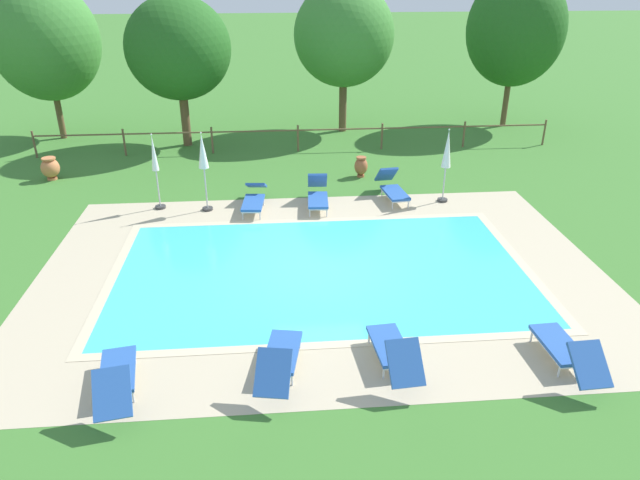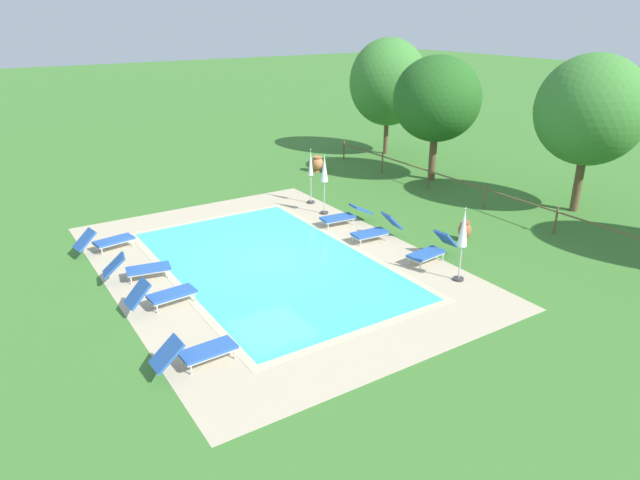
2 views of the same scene
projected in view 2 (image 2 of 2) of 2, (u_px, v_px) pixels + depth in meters
ground_plane at (270, 263)px, 18.59m from camera, size 160.00×160.00×0.00m
pool_deck_paving at (270, 263)px, 18.58m from camera, size 13.79×9.85×0.01m
swimming_pool_water at (270, 263)px, 18.58m from camera, size 9.88×5.94×0.01m
pool_coping_rim at (270, 263)px, 18.58m from camera, size 10.36×6.42×0.01m
sun_lounger_north_near_steps at (106, 241)px, 19.41m from camera, size 0.92×2.03×0.89m
sun_lounger_north_mid at (432, 250)px, 18.66m from camera, size 0.82×1.99×0.92m
sun_lounger_north_far at (162, 294)px, 15.72m from camera, size 0.75×1.96×0.93m
sun_lounger_north_end at (138, 268)px, 17.34m from camera, size 0.94×2.04×0.89m
sun_lounger_south_near_corner at (345, 215)px, 21.87m from camera, size 0.79×2.12×0.70m
sun_lounger_south_mid at (196, 352)px, 13.09m from camera, size 0.69×2.00×0.87m
sun_lounger_south_far at (376, 230)px, 20.34m from camera, size 0.72×1.95×0.93m
patio_umbrella_closed_row_west at (463, 232)px, 16.83m from camera, size 0.32×0.32×2.34m
patio_umbrella_closed_row_mid_west at (311, 170)px, 23.85m from camera, size 0.32×0.32×2.35m
patio_umbrella_closed_row_centre at (324, 173)px, 22.49m from camera, size 0.32×0.32×2.44m
terracotta_urn_near_fence at (465, 230)px, 20.29m from camera, size 0.46×0.46×0.72m
terracotta_urn_by_tree at (317, 163)px, 29.02m from camera, size 0.62×0.62×0.79m
perimeter_fence at (485, 193)px, 23.42m from camera, size 20.39×0.08×1.05m
tree_west_mid at (388, 82)px, 31.38m from camera, size 4.28×4.28×6.35m
tree_centre at (437, 99)px, 26.40m from camera, size 4.07×4.07×5.82m
tree_east_mid at (591, 110)px, 21.96m from camera, size 4.22×4.22×6.23m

